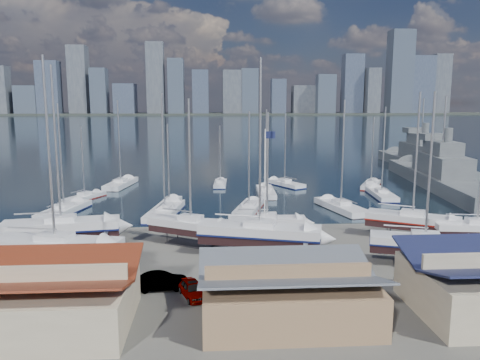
{
  "coord_description": "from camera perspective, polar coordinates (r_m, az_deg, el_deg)",
  "views": [
    {
      "loc": [
        -5.51,
        -56.95,
        15.23
      ],
      "look_at": [
        -1.12,
        8.0,
        4.49
      ],
      "focal_mm": 35.0,
      "sensor_mm": 36.0,
      "label": 1
    }
  ],
  "objects": [
    {
      "name": "sailboat_cradle_3",
      "position": [
        47.3,
        2.4,
        -6.56
      ],
      "size": [
        12.71,
        6.77,
        19.5
      ],
      "rotation": [
        0.0,
        0.0,
        -0.29
      ],
      "color": "#2D2D33",
      "rests_on": "ground"
    },
    {
      "name": "sailboat_moored_10",
      "position": [
        79.76,
        16.85,
        -1.82
      ],
      "size": [
        3.71,
        10.45,
        15.32
      ],
      "rotation": [
        0.0,
        0.0,
        1.49
      ],
      "color": "black",
      "rests_on": "water"
    },
    {
      "name": "sailboat_moored_5",
      "position": [
        86.96,
        -2.43,
        -0.52
      ],
      "size": [
        2.74,
        7.96,
        11.7
      ],
      "rotation": [
        0.0,
        0.0,
        1.5
      ],
      "color": "black",
      "rests_on": "water"
    },
    {
      "name": "sailboat_moored_0",
      "position": [
        69.52,
        -20.64,
        -3.64
      ],
      "size": [
        5.34,
        11.04,
        15.91
      ],
      "rotation": [
        0.0,
        0.0,
        1.34
      ],
      "color": "black",
      "rests_on": "water"
    },
    {
      "name": "sailboat_moored_4",
      "position": [
        70.37,
        -8.61,
        -2.97
      ],
      "size": [
        3.39,
        8.71,
        12.81
      ],
      "rotation": [
        0.0,
        0.0,
        1.45
      ],
      "color": "black",
      "rests_on": "water"
    },
    {
      "name": "sailboat_moored_2",
      "position": [
        88.82,
        -14.31,
        -0.58
      ],
      "size": [
        4.85,
        11.25,
        16.45
      ],
      "rotation": [
        0.0,
        0.0,
        1.4
      ],
      "color": "black",
      "rests_on": "water"
    },
    {
      "name": "sailboat_moored_6",
      "position": [
        66.56,
        1.09,
        -3.59
      ],
      "size": [
        5.43,
        10.28,
        14.8
      ],
      "rotation": [
        0.0,
        0.0,
        1.29
      ],
      "color": "black",
      "rests_on": "water"
    },
    {
      "name": "car_b",
      "position": [
        39.95,
        -9.55,
        -12.06
      ],
      "size": [
        4.49,
        1.91,
        1.44
      ],
      "primitive_type": "imported",
      "rotation": [
        0.0,
        0.0,
        1.66
      ],
      "color": "gray",
      "rests_on": "ground"
    },
    {
      "name": "car_c",
      "position": [
        42.42,
        11.49,
        -10.93
      ],
      "size": [
        2.68,
        4.89,
        1.3
      ],
      "primitive_type": "imported",
      "rotation": [
        0.0,
        0.0,
        -0.12
      ],
      "color": "gray",
      "rests_on": "ground"
    },
    {
      "name": "shed_red",
      "position": [
        35.79,
        -24.63,
        -12.67
      ],
      "size": [
        14.7,
        9.45,
        4.51
      ],
      "color": "#BFB293",
      "rests_on": "ground"
    },
    {
      "name": "car_d",
      "position": [
        41.33,
        13.78,
        -11.48
      ],
      "size": [
        2.76,
        5.16,
        1.42
      ],
      "primitive_type": "imported",
      "rotation": [
        0.0,
        0.0,
        0.16
      ],
      "color": "gray",
      "rests_on": "ground"
    },
    {
      "name": "naval_ship_east",
      "position": [
        92.86,
        23.24,
        0.2
      ],
      "size": [
        12.08,
        44.66,
        17.97
      ],
      "rotation": [
        0.0,
        0.0,
        1.46
      ],
      "color": "#575D60",
      "rests_on": "water"
    },
    {
      "name": "skyline",
      "position": [
        611.18,
        -4.16,
        11.58
      ],
      "size": [
        639.14,
        43.8,
        107.69
      ],
      "color": "#475166",
      "rests_on": "far_shore"
    },
    {
      "name": "sailboat_cradle_7",
      "position": [
        56.27,
        26.9,
        -5.27
      ],
      "size": [
        8.93,
        3.61,
        14.3
      ],
      "rotation": [
        0.0,
        0.0,
        -0.14
      ],
      "color": "#2D2D33",
      "rests_on": "ground"
    },
    {
      "name": "sailboat_moored_3",
      "position": [
        65.0,
        -9.14,
        -4.02
      ],
      "size": [
        5.04,
        11.94,
        17.3
      ],
      "rotation": [
        0.0,
        0.0,
        1.41
      ],
      "color": "black",
      "rests_on": "water"
    },
    {
      "name": "naval_ship_west",
      "position": [
        116.79,
        21.08,
        2.07
      ],
      "size": [
        8.65,
        41.56,
        17.72
      ],
      "rotation": [
        0.0,
        0.0,
        1.52
      ],
      "color": "#575D60",
      "rests_on": "water"
    },
    {
      "name": "sailboat_moored_7",
      "position": [
        78.41,
        3.16,
        -1.6
      ],
      "size": [
        3.15,
        9.95,
        14.87
      ],
      "rotation": [
        0.0,
        0.0,
        1.53
      ],
      "color": "black",
      "rests_on": "water"
    },
    {
      "name": "ground",
      "position": [
        49.67,
        2.72,
        -8.5
      ],
      "size": [
        1400.0,
        1400.0,
        0.0
      ],
      "primitive_type": "plane",
      "color": "#605E59",
      "rests_on": "ground"
    },
    {
      "name": "far_shore",
      "position": [
        617.14,
        -3.38,
        8.04
      ],
      "size": [
        1400.0,
        80.0,
        2.2
      ],
      "primitive_type": "cube",
      "color": "#2D332D",
      "rests_on": "ground"
    },
    {
      "name": "sailboat_cradle_5",
      "position": [
        47.69,
        21.62,
        -7.31
      ],
      "size": [
        10.44,
        6.02,
        16.26
      ],
      "rotation": [
        0.0,
        0.0,
        -0.34
      ],
      "color": "#2D2D33",
      "rests_on": "ground"
    },
    {
      "name": "sailboat_moored_8",
      "position": [
        87.13,
        5.46,
        -0.53
      ],
      "size": [
        6.82,
        9.44,
        13.97
      ],
      "rotation": [
        0.0,
        0.0,
        2.08
      ],
      "color": "black",
      "rests_on": "water"
    },
    {
      "name": "sailboat_cradle_1",
      "position": [
        45.88,
        -21.59,
        -7.75
      ],
      "size": [
        12.53,
        5.93,
        19.27
      ],
      "rotation": [
        0.0,
        0.0,
        -0.22
      ],
      "color": "#2D2D33",
      "rests_on": "ground"
    },
    {
      "name": "sailboat_moored_9",
      "position": [
        68.58,
        12.19,
        -3.4
      ],
      "size": [
        5.64,
        11.29,
        16.42
      ],
      "rotation": [
        0.0,
        0.0,
        1.82
      ],
      "color": "black",
      "rests_on": "water"
    },
    {
      "name": "flagpole",
      "position": [
        49.1,
        3.16,
        0.05
      ],
      "size": [
        1.11,
        0.12,
        12.6
      ],
      "color": "white",
      "rests_on": "ground"
    },
    {
      "name": "sailboat_cradle_6",
      "position": [
        56.44,
        20.27,
        -4.68
      ],
      "size": [
        10.22,
        7.64,
        16.43
      ],
      "rotation": [
        0.0,
        0.0,
        -0.53
      ],
      "color": "#2D2D33",
      "rests_on": "ground"
    },
    {
      "name": "sailboat_cradle_2",
      "position": [
        51.26,
        -6.02,
        -5.57
      ],
      "size": [
        9.69,
        7.04,
        15.7
      ],
      "rotation": [
        0.0,
        0.0,
        -0.51
      ],
      "color": "#2D2D33",
      "rests_on": "ground"
    },
    {
      "name": "sailboat_moored_1",
      "position": [
        78.54,
        -18.4,
        -2.07
      ],
      "size": [
        5.58,
        8.31,
        12.15
      ],
      "rotation": [
        0.0,
        0.0,
        1.12
      ],
      "color": "black",
      "rests_on": "water"
    },
    {
      "name": "sailboat_cradle_0",
      "position": [
        52.76,
        -20.95,
        -5.53
      ],
      "size": [
        12.26,
        4.98,
        19.0
      ],
      "rotation": [
        0.0,
        0.0,
        0.14
      ],
      "color": "#2D2D33",
      "rests_on": "ground"
    },
    {
      "name": "sailboat_moored_11",
      "position": [
        88.59,
        15.67,
        -0.68
      ],
      "size": [
        6.3,
        9.1,
        13.37
      ],
      "rotation": [
        0.0,
        0.0,
        1.1
      ],
      "color": "black",
      "rests_on": "water"
    },
    {
      "name": "sailboat_cradle_4",
      "position": [
        52.72,
        3.3,
        -5.19
      ],
      "size": [
        8.76,
        2.83,
        14.27
      ],
      "rotation": [
        0.0,
        0.0,
        -0.05
      ],
      "color": "#2D2D33",
      "rests_on": "ground"
    },
    {
      "name": "water",
      "position": [
        357.32,
        -3.0,
        6.89
      ],
      "size": [
        1400.0,
        600.0,
        0.4
      ],
      "primitive_type": "cube",
      "color": "#1A303D",
      "rests_on": "ground"
    },
    {
      "name": "car_a",
      "position": [
        38.19,
        -5.79,
        -13.09
      ],
      "size": [
        2.82,
        4.24,
        1.34
      ],
      "primitive_type": "imported",
      "rotation": [
        0.0,
        0.0,
        0.34
      ],
      "color": "gray",
      "rests_on": "ground"
    },
    {
      "name": "shed_grey",
      "position": [
        34.05,
        5.9,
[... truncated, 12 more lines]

